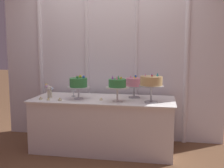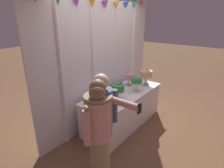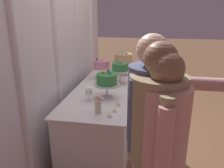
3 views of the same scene
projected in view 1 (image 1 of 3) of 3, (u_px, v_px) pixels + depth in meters
The scene contains 13 objects.
ground_plane at pixel (102, 152), 3.77m from camera, with size 24.00×24.00×0.00m, color brown.
draped_curtain at pixel (109, 49), 4.18m from camera, with size 3.42×0.14×2.72m.
cake_table at pixel (103, 124), 3.81m from camera, with size 1.96×0.79×0.72m.
cake_display_leftmost at pixel (78, 83), 3.71m from camera, with size 0.31×0.31×0.33m.
cake_display_midleft at pixel (117, 84), 3.54m from camera, with size 0.30×0.30×0.34m.
cake_display_midright at pixel (134, 83), 3.80m from camera, with size 0.26×0.26×0.32m.
cake_display_rightmost at pixel (151, 82), 3.47m from camera, with size 0.32×0.32×0.39m.
wine_glass at pixel (73, 89), 3.93m from camera, with size 0.08×0.08×0.14m.
flower_vase at pixel (49, 91), 3.80m from camera, with size 0.12×0.10×0.20m.
tealight_far_left at pixel (41, 99), 3.70m from camera, with size 0.05×0.05×0.04m.
tealight_near_left at pixel (48, 99), 3.65m from camera, with size 0.05×0.05×0.03m.
tealight_near_right at pixel (60, 100), 3.61m from camera, with size 0.05×0.05×0.04m.
tealight_far_right at pixel (101, 100), 3.65m from camera, with size 0.04×0.04×0.03m.
Camera 1 is at (0.78, -3.52, 1.44)m, focal length 43.82 mm.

